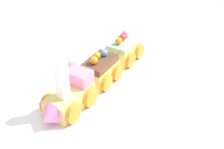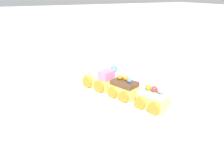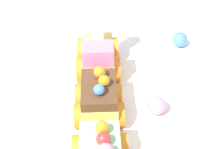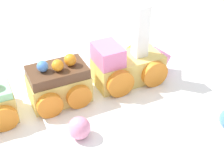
# 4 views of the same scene
# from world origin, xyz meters

# --- Properties ---
(ground_plane) EXTENTS (10.00, 10.00, 0.00)m
(ground_plane) POSITION_xyz_m (0.00, 0.00, 0.00)
(ground_plane) COLOR beige
(display_board) EXTENTS (0.71, 0.36, 0.01)m
(display_board) POSITION_xyz_m (0.00, 0.00, 0.01)
(display_board) COLOR white
(display_board) RESTS_ON ground_plane
(cake_train_locomotive) EXTENTS (0.14, 0.10, 0.11)m
(cake_train_locomotive) POSITION_xyz_m (0.08, 0.05, 0.04)
(cake_train_locomotive) COLOR #EACC66
(cake_train_locomotive) RESTS_ON display_board
(cake_car_chocolate) EXTENTS (0.10, 0.09, 0.07)m
(cake_car_chocolate) POSITION_xyz_m (-0.03, 0.01, 0.04)
(cake_car_chocolate) COLOR #EACC66
(cake_car_chocolate) RESTS_ON display_board
(cake_car_mint) EXTENTS (0.10, 0.09, 0.06)m
(cake_car_mint) POSITION_xyz_m (-0.12, -0.03, 0.04)
(cake_car_mint) COLOR #EACC66
(cake_car_mint) RESTS_ON display_board
(gumball_pink) EXTENTS (0.03, 0.03, 0.03)m
(gumball_pink) POSITION_xyz_m (0.00, -0.07, 0.03)
(gumball_pink) COLOR pink
(gumball_pink) RESTS_ON display_board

